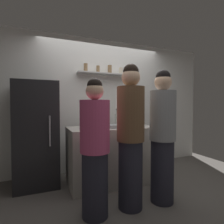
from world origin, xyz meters
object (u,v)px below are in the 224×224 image
object	(u,v)px
person_grey_hoodie	(162,137)
wine_bottle_dark_glass	(132,120)
person_pink_top	(95,149)
utensil_holder	(85,125)
wine_bottle_green_glass	(96,121)
person_brown_jacket	(131,136)
wine_bottle_pale_glass	(117,119)
baking_pan	(117,126)
refrigerator	(37,134)
water_bottle_plastic	(130,120)

from	to	relation	value
person_grey_hoodie	wine_bottle_dark_glass	bearing A→B (deg)	83.15
person_pink_top	utensil_holder	bearing A→B (deg)	127.20
wine_bottle_green_glass	person_grey_hoodie	world-z (taller)	person_grey_hoodie
wine_bottle_green_glass	wine_bottle_dark_glass	bearing A→B (deg)	-22.53
wine_bottle_dark_glass	person_brown_jacket	distance (m)	0.66
person_grey_hoodie	person_brown_jacket	world-z (taller)	person_brown_jacket
wine_bottle_pale_glass	person_grey_hoodie	bearing A→B (deg)	-79.07
baking_pan	wine_bottle_dark_glass	xyz separation A→B (m)	(0.19, -0.14, 0.11)
refrigerator	utensil_holder	distance (m)	0.83
wine_bottle_green_glass	person_grey_hoodie	size ratio (longest dim) A/B	0.16
person_grey_hoodie	wine_bottle_pale_glass	bearing A→B (deg)	80.80
utensil_holder	person_brown_jacket	world-z (taller)	person_brown_jacket
utensil_holder	wine_bottle_pale_glass	size ratio (longest dim) A/B	0.76
person_pink_top	person_brown_jacket	xyz separation A→B (m)	(0.46, 0.01, 0.12)
baking_pan	person_pink_top	bearing A→B (deg)	-130.03
wine_bottle_green_glass	wine_bottle_pale_glass	distance (m)	0.52
baking_pan	wine_bottle_dark_glass	size ratio (longest dim) A/B	0.98
water_bottle_plastic	person_pink_top	xyz separation A→B (m)	(-0.87, -0.80, -0.25)
baking_pan	utensil_holder	size ratio (longest dim) A/B	1.51
water_bottle_plastic	person_grey_hoodie	size ratio (longest dim) A/B	0.14
wine_bottle_pale_glass	water_bottle_plastic	bearing A→B (deg)	-55.82
baking_pan	wine_bottle_dark_glass	bearing A→B (deg)	-35.45
baking_pan	person_brown_jacket	xyz separation A→B (m)	(-0.13, -0.70, -0.05)
refrigerator	person_brown_jacket	size ratio (longest dim) A/B	0.92
refrigerator	utensil_holder	size ratio (longest dim) A/B	7.36
refrigerator	wine_bottle_pale_glass	bearing A→B (deg)	-5.92
baking_pan	utensil_holder	distance (m)	0.53
utensil_holder	wine_bottle_green_glass	xyz separation A→B (m)	(0.19, 0.07, 0.05)
refrigerator	person_grey_hoodie	bearing A→B (deg)	-37.54
utensil_holder	person_brown_jacket	bearing A→B (deg)	-60.80
wine_bottle_green_glass	wine_bottle_pale_glass	xyz separation A→B (m)	(0.47, 0.24, 0.01)
person_pink_top	refrigerator	bearing A→B (deg)	160.39
utensil_holder	wine_bottle_dark_glass	world-z (taller)	wine_bottle_dark_glass
person_brown_jacket	water_bottle_plastic	bearing A→B (deg)	142.23
wine_bottle_pale_glass	person_pink_top	xyz separation A→B (m)	(-0.72, -1.02, -0.25)
water_bottle_plastic	person_pink_top	distance (m)	1.21
wine_bottle_dark_glass	water_bottle_plastic	world-z (taller)	wine_bottle_dark_glass
wine_bottle_dark_glass	person_brown_jacket	size ratio (longest dim) A/B	0.19
wine_bottle_pale_glass	person_grey_hoodie	size ratio (longest dim) A/B	0.17
wine_bottle_pale_glass	wine_bottle_green_glass	bearing A→B (deg)	-152.83
refrigerator	wine_bottle_dark_glass	distance (m)	1.54
wine_bottle_green_glass	water_bottle_plastic	distance (m)	0.62
utensil_holder	person_grey_hoodie	size ratio (longest dim) A/B	0.13
wine_bottle_pale_glass	person_brown_jacket	bearing A→B (deg)	-104.25
person_pink_top	person_grey_hoodie	xyz separation A→B (m)	(0.92, -0.02, 0.09)
refrigerator	person_grey_hoodie	distance (m)	1.94
water_bottle_plastic	person_brown_jacket	xyz separation A→B (m)	(-0.41, -0.79, -0.13)
wine_bottle_pale_glass	person_grey_hoodie	xyz separation A→B (m)	(0.20, -1.05, -0.16)
baking_pan	person_brown_jacket	size ratio (longest dim) A/B	0.19
water_bottle_plastic	wine_bottle_dark_glass	bearing A→B (deg)	-111.24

